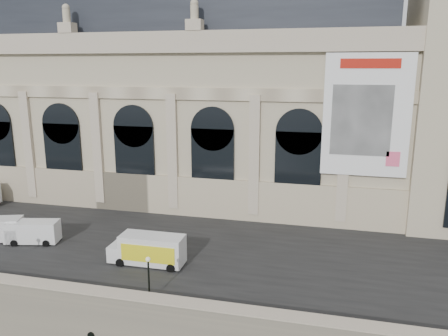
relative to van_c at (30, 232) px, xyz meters
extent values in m
cube|color=gray|center=(10.58, 25.08, -4.22)|extent=(160.00, 70.00, 6.00)
cube|color=#2D2D2D|center=(10.58, 4.08, -1.19)|extent=(160.00, 24.00, 0.06)
cube|color=gray|center=(10.58, -9.32, -0.67)|extent=(160.00, 1.20, 1.10)
cube|color=#BDAF98|center=(10.58, -9.32, -0.07)|extent=(160.00, 1.40, 0.12)
cube|color=#B5A88B|center=(4.58, 21.08, 9.78)|extent=(68.00, 18.00, 22.00)
cube|color=#BDAF98|center=(4.58, 11.93, 1.28)|extent=(68.60, 0.40, 5.00)
cube|color=#BDAF98|center=(4.58, 11.78, 19.58)|extent=(69.00, 0.80, 2.40)
cube|color=#BDAF98|center=(4.58, 11.93, 13.78)|extent=(68.00, 0.30, 1.40)
cube|color=#242830|center=(4.58, 21.08, 23.78)|extent=(64.00, 15.00, 6.00)
cube|color=#BDAF98|center=(-8.42, 11.83, 6.78)|extent=(1.20, 0.50, 14.00)
cube|color=black|center=(-3.42, 11.90, 5.28)|extent=(5.20, 0.25, 9.00)
cylinder|color=black|center=(-3.42, 11.90, 9.78)|extent=(5.20, 0.25, 5.20)
cube|color=#BDAF98|center=(1.58, 11.83, 6.78)|extent=(1.20, 0.50, 14.00)
cube|color=black|center=(6.58, 11.90, 5.28)|extent=(5.20, 0.25, 9.00)
cylinder|color=black|center=(6.58, 11.90, 9.78)|extent=(5.20, 0.25, 5.20)
cube|color=#BDAF98|center=(11.58, 11.83, 6.78)|extent=(1.20, 0.50, 14.00)
cube|color=black|center=(16.58, 11.90, 5.28)|extent=(5.20, 0.25, 9.00)
cylinder|color=black|center=(16.58, 11.90, 9.78)|extent=(5.20, 0.25, 5.20)
cube|color=#BDAF98|center=(21.58, 11.83, 6.78)|extent=(1.20, 0.50, 14.00)
cube|color=black|center=(26.58, 11.90, 5.28)|extent=(5.20, 0.25, 9.00)
cylinder|color=black|center=(26.58, 11.90, 9.78)|extent=(5.20, 0.25, 5.20)
cube|color=#BDAF98|center=(31.58, 11.83, 6.78)|extent=(1.20, 0.50, 14.00)
cube|color=white|center=(33.58, 11.63, 11.78)|extent=(9.00, 0.35, 13.00)
cube|color=#AE170B|center=(33.58, 11.43, 17.18)|extent=(6.00, 0.06, 1.00)
cube|color=gray|center=(33.08, 11.43, 11.28)|extent=(6.20, 0.06, 7.50)
cube|color=#F1557E|center=(36.58, 11.43, 7.28)|extent=(1.40, 0.06, 1.60)
cylinder|color=black|center=(-1.98, -0.91, -0.84)|extent=(0.80, 0.47, 0.76)
cylinder|color=black|center=(-2.62, 1.10, -0.84)|extent=(0.80, 0.47, 0.76)
cube|color=white|center=(0.33, 0.08, 0.07)|extent=(5.48, 3.12, 2.20)
cube|color=white|center=(-1.68, -0.39, -0.26)|extent=(1.86, 2.28, 1.53)
cube|color=black|center=(-2.20, -0.51, 0.26)|extent=(0.45, 1.69, 0.76)
cylinder|color=black|center=(-1.05, -1.27, -0.86)|extent=(0.76, 0.40, 0.73)
cylinder|color=black|center=(-1.51, 0.68, -0.86)|extent=(0.76, 0.40, 0.73)
cylinder|color=black|center=(2.16, -0.53, -0.86)|extent=(0.76, 0.40, 0.73)
cylinder|color=black|center=(1.71, 1.42, -0.86)|extent=(0.76, 0.40, 0.73)
cube|color=white|center=(14.44, -1.75, 0.32)|extent=(5.98, 2.33, 2.68)
cube|color=yellow|center=(14.45, -2.92, 0.32)|extent=(5.16, 0.10, 1.59)
cube|color=#AE170B|center=(14.45, -2.92, 0.32)|extent=(2.98, 0.06, 0.60)
cube|color=white|center=(11.07, -1.78, -0.28)|extent=(1.61, 2.20, 1.49)
cylinder|color=black|center=(11.67, -2.92, -0.82)|extent=(0.80, 0.28, 0.79)
cylinder|color=black|center=(11.66, -0.63, -0.82)|extent=(0.80, 0.28, 0.79)
cylinder|color=black|center=(16.64, -2.88, -0.82)|extent=(0.80, 0.28, 0.79)
cylinder|color=black|center=(16.62, -0.59, -0.82)|extent=(0.80, 0.28, 0.79)
cylinder|color=black|center=(16.80, -8.05, -1.04)|extent=(0.39, 0.39, 0.35)
cylinder|color=black|center=(16.80, -8.05, 0.55)|extent=(0.14, 0.14, 3.54)
sphere|color=beige|center=(16.80, -8.05, 2.41)|extent=(0.39, 0.39, 0.39)
camera|label=1|loc=(29.85, -36.87, 16.91)|focal=35.00mm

